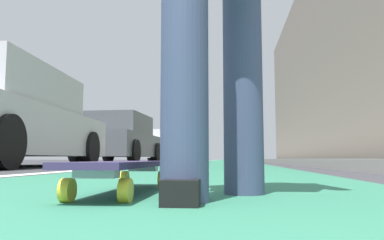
% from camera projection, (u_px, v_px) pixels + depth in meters
% --- Properties ---
extents(ground_plane, '(80.00, 80.00, 0.00)m').
position_uv_depth(ground_plane, '(218.00, 163.00, 10.38)').
color(ground_plane, '#38383D').
extents(bike_lane_paint, '(56.00, 2.18, 0.00)m').
position_uv_depth(bike_lane_paint, '(226.00, 161.00, 24.23)').
color(bike_lane_paint, '#2D7256').
rests_on(bike_lane_paint, ground).
extents(lane_stripe_white, '(52.00, 0.16, 0.01)m').
position_uv_depth(lane_stripe_white, '(202.00, 161.00, 20.40)').
color(lane_stripe_white, silver).
rests_on(lane_stripe_white, ground).
extents(sidewalk_curb, '(52.00, 3.20, 0.12)m').
position_uv_depth(sidewalk_curb, '(290.00, 160.00, 17.97)').
color(sidewalk_curb, '#9E9B93').
rests_on(sidewalk_curb, ground).
extents(building_facade, '(40.00, 1.20, 12.33)m').
position_uv_depth(building_facade, '(324.00, 56.00, 22.27)').
color(building_facade, gray).
rests_on(building_facade, ground).
extents(skateboard, '(0.84, 0.21, 0.11)m').
position_uv_depth(skateboard, '(125.00, 167.00, 1.37)').
color(skateboard, yellow).
rests_on(skateboard, ground).
extents(parked_car_near, '(4.65, 2.13, 1.47)m').
position_uv_depth(parked_car_near, '(0.00, 120.00, 5.64)').
color(parked_car_near, '#B7B7BC').
rests_on(parked_car_near, ground).
extents(parked_car_mid, '(4.08, 2.03, 1.49)m').
position_uv_depth(parked_car_mid, '(120.00, 140.00, 11.70)').
color(parked_car_mid, '#4C5156').
rests_on(parked_car_mid, ground).
extents(parked_car_far, '(4.25, 2.10, 1.47)m').
position_uv_depth(parked_car_far, '(162.00, 147.00, 18.20)').
color(parked_car_far, silver).
rests_on(parked_car_far, ground).
extents(parked_car_end, '(4.57, 1.93, 1.47)m').
position_uv_depth(parked_car_end, '(178.00, 150.00, 24.33)').
color(parked_car_end, silver).
rests_on(parked_car_end, ground).
extents(traffic_light, '(0.33, 0.28, 4.23)m').
position_uv_depth(traffic_light, '(193.00, 106.00, 19.91)').
color(traffic_light, '#2D2D2D').
rests_on(traffic_light, ground).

